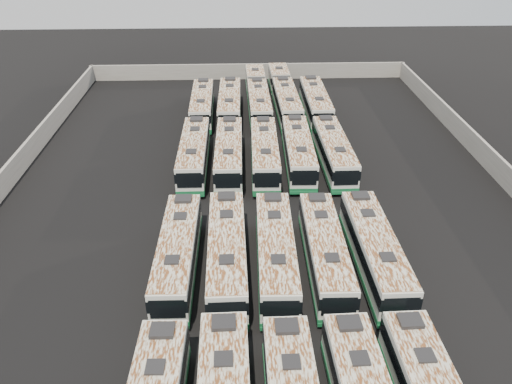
% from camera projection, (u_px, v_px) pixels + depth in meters
% --- Properties ---
extents(ground, '(140.00, 140.00, 0.00)m').
position_uv_depth(ground, '(260.00, 214.00, 41.23)').
color(ground, black).
rests_on(ground, ground).
extents(perimeter_wall, '(45.20, 73.20, 2.20)m').
position_uv_depth(perimeter_wall, '(260.00, 203.00, 40.67)').
color(perimeter_wall, slate).
rests_on(perimeter_wall, ground).
extents(bus_midfront_far_left, '(2.54, 11.49, 3.23)m').
position_uv_depth(bus_midfront_far_left, '(178.00, 253.00, 34.01)').
color(bus_midfront_far_left, beige).
rests_on(bus_midfront_far_left, ground).
extents(bus_midfront_left, '(2.69, 11.96, 3.36)m').
position_uv_depth(bus_midfront_left, '(227.00, 253.00, 33.94)').
color(bus_midfront_left, beige).
rests_on(bus_midfront_left, ground).
extents(bus_midfront_center, '(2.72, 11.75, 3.30)m').
position_uv_depth(bus_midfront_center, '(276.00, 253.00, 34.01)').
color(bus_midfront_center, beige).
rests_on(bus_midfront_center, ground).
extents(bus_midfront_right, '(2.56, 11.47, 3.22)m').
position_uv_depth(bus_midfront_right, '(325.00, 251.00, 34.20)').
color(bus_midfront_right, beige).
rests_on(bus_midfront_right, ground).
extents(bus_midfront_far_right, '(2.62, 11.74, 3.30)m').
position_uv_depth(bus_midfront_far_right, '(375.00, 251.00, 34.20)').
color(bus_midfront_far_right, beige).
rests_on(bus_midfront_far_right, ground).
extents(bus_midback_far_left, '(2.49, 11.72, 3.30)m').
position_uv_depth(bus_midback_far_left, '(194.00, 153.00, 47.33)').
color(bus_midback_far_left, beige).
rests_on(bus_midback_far_left, ground).
extents(bus_midback_left, '(2.60, 11.76, 3.31)m').
position_uv_depth(bus_midback_left, '(229.00, 154.00, 47.30)').
color(bus_midback_left, beige).
rests_on(bus_midback_left, ground).
extents(bus_midback_center, '(2.68, 11.72, 3.29)m').
position_uv_depth(bus_midback_center, '(265.00, 153.00, 47.38)').
color(bus_midback_center, beige).
rests_on(bus_midback_center, ground).
extents(bus_midback_right, '(2.76, 11.77, 3.30)m').
position_uv_depth(bus_midback_right, '(298.00, 151.00, 47.73)').
color(bus_midback_right, beige).
rests_on(bus_midback_right, ground).
extents(bus_midback_far_right, '(2.63, 11.68, 3.28)m').
position_uv_depth(bus_midback_far_right, '(334.00, 151.00, 47.71)').
color(bus_midback_far_right, beige).
rests_on(bus_midback_far_right, ground).
extents(bus_back_far_left, '(2.57, 11.48, 3.23)m').
position_uv_depth(bus_back_far_left, '(202.00, 105.00, 58.66)').
color(bus_back_far_left, beige).
rests_on(bus_back_far_left, ground).
extents(bus_back_left, '(2.65, 11.90, 3.35)m').
position_uv_depth(bus_back_left, '(230.00, 104.00, 58.61)').
color(bus_back_left, beige).
rests_on(bus_back_left, ground).
extents(bus_back_center, '(2.63, 17.81, 3.22)m').
position_uv_depth(bus_back_center, '(258.00, 96.00, 61.43)').
color(bus_back_center, beige).
rests_on(bus_back_center, ground).
extents(bus_back_right, '(2.85, 18.26, 3.30)m').
position_uv_depth(bus_back_right, '(284.00, 95.00, 61.64)').
color(bus_back_right, beige).
rests_on(bus_back_right, ground).
extents(bus_back_far_right, '(2.59, 11.96, 3.37)m').
position_uv_depth(bus_back_far_right, '(315.00, 103.00, 59.02)').
color(bus_back_far_right, beige).
rests_on(bus_back_far_right, ground).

